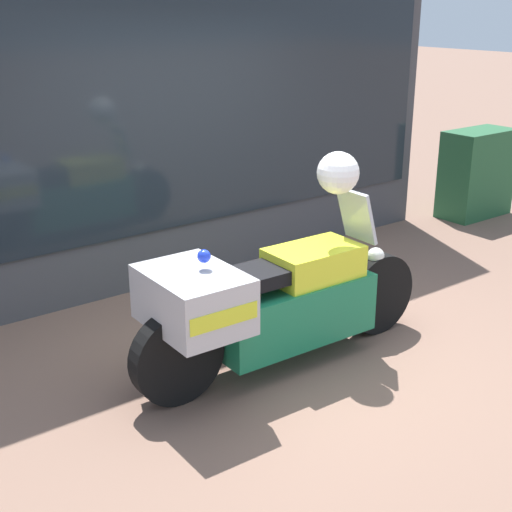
# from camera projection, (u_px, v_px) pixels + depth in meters

# --- Properties ---
(ground_plane) EXTENTS (60.00, 60.00, 0.00)m
(ground_plane) POSITION_uv_depth(u_px,v_px,m) (291.00, 349.00, 5.56)
(ground_plane) COLOR #7A5B4C
(shop_building) EXTENTS (6.70, 0.55, 3.46)m
(shop_building) POSITION_uv_depth(u_px,v_px,m) (107.00, 101.00, 6.20)
(shop_building) COLOR #424247
(shop_building) RESTS_ON ground
(window_display) EXTENTS (5.24, 0.30, 1.92)m
(window_display) POSITION_uv_depth(u_px,v_px,m) (195.00, 222.00, 7.17)
(window_display) COLOR slate
(window_display) RESTS_ON ground
(paramedic_motorcycle) EXTENTS (2.53, 0.77, 1.24)m
(paramedic_motorcycle) POSITION_uv_depth(u_px,v_px,m) (267.00, 302.00, 5.08)
(paramedic_motorcycle) COLOR black
(paramedic_motorcycle) RESTS_ON ground
(utility_cabinet) EXTENTS (0.93, 0.49, 1.07)m
(utility_cabinet) POSITION_uv_depth(u_px,v_px,m) (476.00, 173.00, 8.84)
(utility_cabinet) COLOR #235633
(utility_cabinet) RESTS_ON ground
(white_helmet) EXTENTS (0.31, 0.31, 0.31)m
(white_helmet) POSITION_uv_depth(u_px,v_px,m) (338.00, 173.00, 5.14)
(white_helmet) COLOR white
(white_helmet) RESTS_ON paramedic_motorcycle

